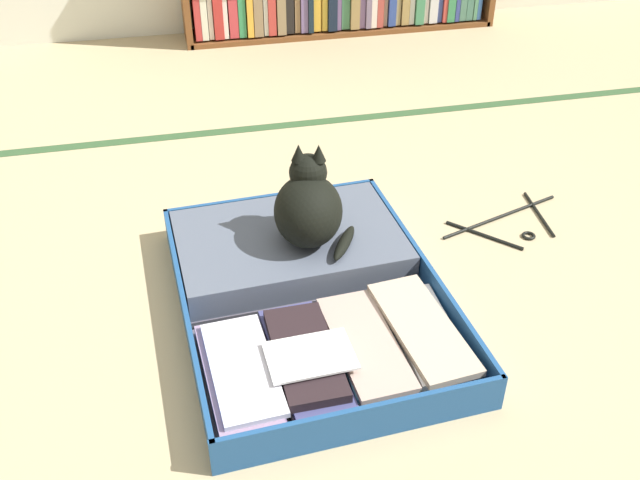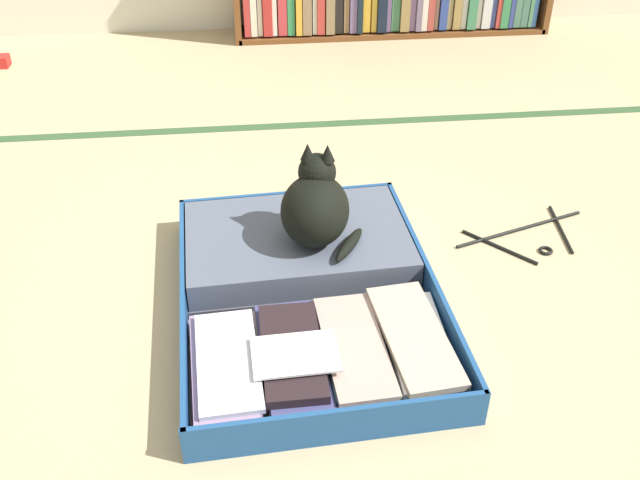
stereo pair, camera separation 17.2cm
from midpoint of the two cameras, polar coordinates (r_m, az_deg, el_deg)
The scene contains 5 objects.
ground_plane at distance 1.76m, azimuth 3.18°, elevation -9.38°, with size 10.00×10.00×0.00m, color tan.
tatami_border at distance 2.79m, azimuth -0.76°, elevation 9.00°, with size 4.80×0.05×0.00m.
open_suitcase at distance 1.90m, azimuth 1.47°, elevation -3.72°, with size 0.69×0.91×0.10m.
black_cat at distance 1.92m, azimuth 2.25°, elevation 2.60°, with size 0.25×0.26×0.27m.
clothes_hanger at distance 2.26m, azimuth 18.27°, elevation 0.24°, with size 0.43×0.29×0.01m.
Camera 2 is at (-0.14, -1.25, 1.23)m, focal length 40.42 mm.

